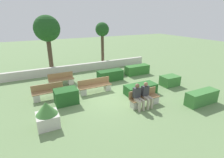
% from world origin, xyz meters
% --- Properties ---
extents(ground_plane, '(60.00, 60.00, 0.00)m').
position_xyz_m(ground_plane, '(0.00, 0.00, 0.00)').
color(ground_plane, '#6B8956').
extents(perimeter_wall, '(12.64, 0.30, 0.67)m').
position_xyz_m(perimeter_wall, '(0.00, 5.72, 0.34)').
color(perimeter_wall, beige).
rests_on(perimeter_wall, ground_plane).
extents(bench_front, '(1.75, 0.49, 0.86)m').
position_xyz_m(bench_front, '(1.16, -1.81, 0.33)').
color(bench_front, '#937047').
rests_on(bench_front, ground_plane).
extents(bench_left_side, '(1.81, 0.48, 0.86)m').
position_xyz_m(bench_left_side, '(-3.39, 1.38, 0.33)').
color(bench_left_side, '#937047').
rests_on(bench_left_side, ground_plane).
extents(bench_right_side, '(2.13, 0.48, 0.86)m').
position_xyz_m(bench_right_side, '(-0.60, 1.00, 0.34)').
color(bench_right_side, '#937047').
rests_on(bench_right_side, ground_plane).
extents(bench_back, '(1.72, 0.49, 0.86)m').
position_xyz_m(bench_back, '(-2.28, 3.15, 0.33)').
color(bench_back, '#937047').
rests_on(bench_back, ground_plane).
extents(person_seated_man, '(0.38, 0.64, 1.35)m').
position_xyz_m(person_seated_man, '(1.17, -1.94, 0.75)').
color(person_seated_man, '#B2A893').
rests_on(person_seated_man, ground_plane).
extents(person_seated_woman, '(0.38, 0.64, 1.36)m').
position_xyz_m(person_seated_woman, '(0.63, -1.94, 0.76)').
color(person_seated_woman, '#B2A893').
rests_on(person_seated_woman, ground_plane).
extents(hedge_block_near_left, '(2.04, 0.77, 0.74)m').
position_xyz_m(hedge_block_near_left, '(3.89, 2.89, 0.37)').
color(hedge_block_near_left, '#33702D').
rests_on(hedge_block_near_left, ground_plane).
extents(hedge_block_near_right, '(1.91, 0.76, 0.77)m').
position_xyz_m(hedge_block_near_right, '(1.22, 2.53, 0.39)').
color(hedge_block_near_right, '#235623').
rests_on(hedge_block_near_right, ground_plane).
extents(hedge_block_mid_left, '(1.21, 0.87, 0.69)m').
position_xyz_m(hedge_block_mid_left, '(4.50, -0.24, 0.34)').
color(hedge_block_mid_left, '#3D7A38').
rests_on(hedge_block_mid_left, ground_plane).
extents(hedge_block_mid_right, '(2.04, 0.87, 0.59)m').
position_xyz_m(hedge_block_mid_right, '(1.88, -0.45, 0.29)').
color(hedge_block_mid_right, '#286028').
rests_on(hedge_block_mid_right, ground_plane).
extents(hedge_block_far_left, '(1.98, 0.64, 0.75)m').
position_xyz_m(hedge_block_far_left, '(4.08, -3.10, 0.38)').
color(hedge_block_far_left, '#3D7A38').
rests_on(hedge_block_far_left, ground_plane).
extents(hedge_block_far_right, '(1.23, 0.89, 0.83)m').
position_xyz_m(hedge_block_far_right, '(-2.59, 0.31, 0.42)').
color(hedge_block_far_right, '#235623').
rests_on(hedge_block_far_right, ground_plane).
extents(planter_corner_left, '(0.93, 0.93, 1.17)m').
position_xyz_m(planter_corner_left, '(-3.81, -1.49, 0.58)').
color(planter_corner_left, beige).
rests_on(planter_corner_left, ground_plane).
extents(tree_leftmost, '(2.08, 2.08, 4.71)m').
position_xyz_m(tree_leftmost, '(-2.39, 6.68, 3.57)').
color(tree_leftmost, '#473828').
rests_on(tree_leftmost, ground_plane).
extents(tree_center_left, '(1.28, 1.28, 4.07)m').
position_xyz_m(tree_center_left, '(2.49, 6.81, 3.23)').
color(tree_center_left, '#473828').
rests_on(tree_center_left, ground_plane).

